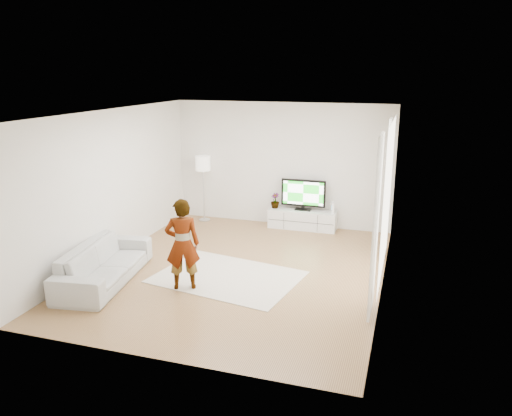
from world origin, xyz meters
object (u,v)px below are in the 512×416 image
(floor_lamp, at_px, (203,166))
(sofa, at_px, (104,263))
(player, at_px, (182,244))
(media_console, at_px, (302,219))
(television, at_px, (303,194))
(rug, at_px, (228,277))

(floor_lamp, bearing_deg, sofa, -92.99)
(player, xyz_separation_m, sofa, (-1.41, -0.14, -0.45))
(media_console, xyz_separation_m, sofa, (-2.58, -3.88, 0.11))
(television, distance_m, player, 3.95)
(player, bearing_deg, sofa, -18.93)
(player, bearing_deg, rug, -153.97)
(media_console, distance_m, sofa, 4.66)
(sofa, bearing_deg, media_console, -42.21)
(sofa, relative_size, floor_lamp, 1.43)
(rug, distance_m, floor_lamp, 3.74)
(rug, xyz_separation_m, floor_lamp, (-1.73, 3.05, 1.31))
(media_console, bearing_deg, player, -107.35)
(media_console, distance_m, floor_lamp, 2.62)
(television, bearing_deg, rug, -101.64)
(rug, bearing_deg, floor_lamp, 119.64)
(media_console, relative_size, sofa, 0.69)
(television, height_order, sofa, television)
(media_console, xyz_separation_m, player, (-1.17, -3.75, 0.56))
(media_console, distance_m, rug, 3.18)
(media_console, height_order, player, player)
(floor_lamp, bearing_deg, rug, -60.36)
(floor_lamp, bearing_deg, television, 2.23)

